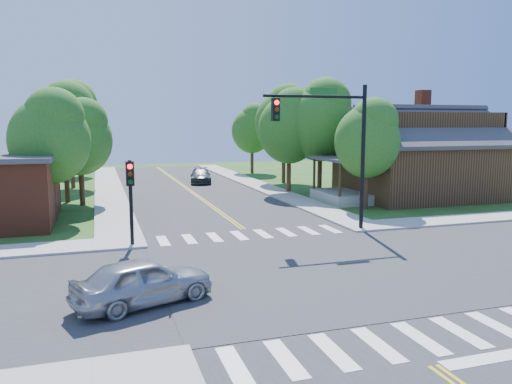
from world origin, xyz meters
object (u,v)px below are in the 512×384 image
object	(u,v)px
signal_mast_ne	(333,134)
house_ne	(420,152)
car_silver	(143,282)
signal_pole_nw	(130,187)
car_dgrey	(201,176)

from	to	relation	value
signal_mast_ne	house_ne	bearing A→B (deg)	37.68
signal_mast_ne	car_silver	bearing A→B (deg)	-143.09
signal_pole_nw	house_ne	xyz separation A→B (m)	(20.71, 8.66, 0.67)
house_ne	car_silver	xyz separation A→B (m)	(-20.87, -15.91, -2.62)
signal_mast_ne	car_dgrey	size ratio (longest dim) A/B	1.56
signal_mast_ne	car_silver	world-z (taller)	signal_mast_ne
car_silver	car_dgrey	xyz separation A→B (m)	(7.60, 29.14, -0.07)
house_ne	car_silver	bearing A→B (deg)	-142.68
car_dgrey	signal_mast_ne	bearing A→B (deg)	-74.62
signal_mast_ne	signal_pole_nw	world-z (taller)	signal_mast_ne
signal_pole_nw	car_silver	xyz separation A→B (m)	(-0.16, -7.26, -1.95)
house_ne	car_dgrey	size ratio (longest dim) A/B	2.82
signal_mast_ne	car_dgrey	distance (m)	22.37
signal_pole_nw	house_ne	world-z (taller)	house_ne
car_silver	signal_mast_ne	bearing A→B (deg)	-73.00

